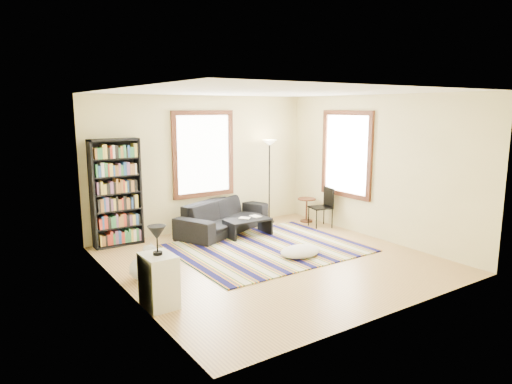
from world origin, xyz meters
TOP-DOWN VIEW (x-y plane):
  - floor at (0.00, 0.00)m, footprint 5.00×5.00m
  - ceiling at (0.00, 0.00)m, footprint 5.00×5.00m
  - wall_back at (0.00, 2.55)m, footprint 5.00×0.10m
  - wall_front at (0.00, -2.55)m, footprint 5.00×0.10m
  - wall_left at (-2.55, 0.00)m, footprint 0.10×5.00m
  - wall_right at (2.55, 0.00)m, footprint 0.10×5.00m
  - window_back at (0.00, 2.47)m, footprint 1.20×0.06m
  - window_right at (2.47, 0.80)m, footprint 0.06×1.20m
  - rug at (0.31, 0.56)m, footprint 3.22×2.58m
  - sofa at (0.23, 2.05)m, footprint 1.74×2.40m
  - bookshelf at (-1.90, 2.32)m, footprint 0.90×0.30m
  - coffee_table at (0.44, 1.46)m, footprint 1.02×0.77m
  - book_a at (0.34, 1.46)m, footprint 0.26×0.25m
  - book_b at (0.59, 1.51)m, footprint 0.24×0.18m
  - floor_cushion at (0.50, -0.13)m, footprint 0.83×0.67m
  - floor_lamp at (1.46, 2.15)m, footprint 0.35×0.35m
  - side_table at (2.20, 1.72)m, footprint 0.45×0.45m
  - folding_chair at (2.15, 1.20)m, footprint 0.50×0.48m
  - white_cabinet at (-2.30, -0.67)m, footprint 0.39×0.51m
  - table_lamp at (-2.30, -0.67)m, footprint 0.30×0.30m
  - dog at (-2.16, 0.36)m, footprint 0.59×0.68m

SIDE VIEW (x-z plane):
  - floor at x=0.00m, z-range -0.10..0.00m
  - rug at x=0.31m, z-range 0.00..0.02m
  - floor_cushion at x=0.50m, z-range 0.00..0.19m
  - coffee_table at x=0.44m, z-range 0.00..0.36m
  - side_table at x=2.20m, z-range 0.00..0.54m
  - dog at x=-2.16m, z-range 0.00..0.57m
  - sofa at x=0.23m, z-range 0.00..0.65m
  - white_cabinet at x=-2.30m, z-range 0.00..0.70m
  - book_b at x=0.59m, z-range 0.36..0.38m
  - book_a at x=0.34m, z-range 0.36..0.38m
  - folding_chair at x=2.15m, z-range 0.00..0.86m
  - table_lamp at x=-2.30m, z-range 0.70..1.08m
  - floor_lamp at x=1.46m, z-range 0.00..1.86m
  - bookshelf at x=-1.90m, z-range 0.00..2.00m
  - wall_back at x=0.00m, z-range 0.00..2.80m
  - wall_front at x=0.00m, z-range 0.00..2.80m
  - wall_left at x=-2.55m, z-range 0.00..2.80m
  - wall_right at x=2.55m, z-range 0.00..2.80m
  - window_back at x=0.00m, z-range 0.80..2.40m
  - window_right at x=2.47m, z-range 0.80..2.40m
  - ceiling at x=0.00m, z-range 2.80..2.90m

